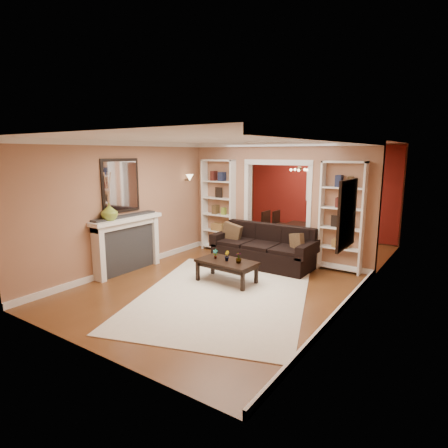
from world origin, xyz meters
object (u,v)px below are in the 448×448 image
Objects in this scene: fireplace at (128,245)px; bookshelf_left at (219,206)px; coffee_table at (227,272)px; bookshelf_right at (342,217)px; dining_table at (297,235)px; sofa at (263,246)px.

bookshelf_left is at bearing 77.95° from fireplace.
bookshelf_right is (1.57, 1.94, 0.93)m from coffee_table.
bookshelf_left is (-1.53, 1.94, 0.93)m from coffee_table.
coffee_table is at bearing -128.93° from bookshelf_right.
dining_table is at bearing 64.80° from fireplace.
dining_table is (-0.10, 3.60, 0.04)m from coffee_table.
bookshelf_right is at bearing 20.92° from sofa.
dining_table is (1.97, 4.19, -0.32)m from fireplace.
dining_table is at bearing 49.21° from bookshelf_left.
bookshelf_right is at bearing 0.00° from bookshelf_left.
fireplace is (-2.07, -0.59, 0.36)m from coffee_table.
sofa is 2.25m from dining_table.
bookshelf_left is at bearing 180.00° from bookshelf_right.
coffee_table is at bearing -92.15° from sofa.
sofa is at bearing -176.14° from dining_table.
dining_table is at bearing 94.98° from coffee_table.
bookshelf_left is 2.65m from fireplace.
bookshelf_left and bookshelf_right have the same top height.
coffee_table is at bearing -51.74° from bookshelf_left.
coffee_table is 2.67m from bookshelf_right.
fireplace is at bearing -137.42° from sofa.
bookshelf_right is 1.57× the size of dining_table.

